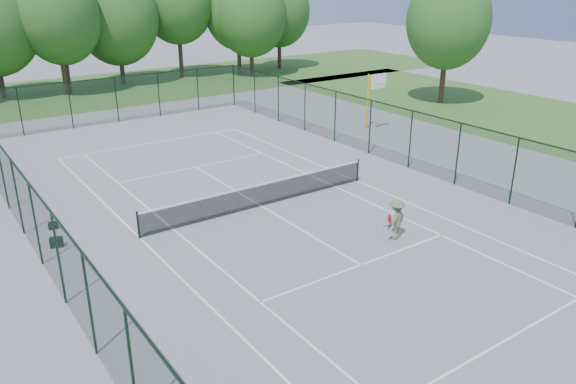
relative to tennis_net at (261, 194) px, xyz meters
name	(u,v)px	position (x,y,z in m)	size (l,w,h in m)	color
ground	(262,206)	(0.00, 0.00, -0.58)	(140.00, 140.00, 0.00)	gray
grass_far	(70,93)	(0.00, 30.00, -0.57)	(80.00, 16.00, 0.01)	#43722C
grass_side	(514,114)	(24.00, 4.00, -0.57)	(14.00, 40.00, 0.01)	#43722C
court_lines	(262,206)	(0.00, 0.00, -0.57)	(11.05, 23.85, 0.01)	white
tennis_net	(261,194)	(0.00, 0.00, 0.00)	(11.08, 0.08, 1.10)	black
fence_enclosure	(261,172)	(0.00, 0.00, 0.98)	(18.05, 36.05, 3.02)	#1C3924
tree_line_far	(59,19)	(0.00, 30.00, 5.42)	(39.40, 6.40, 9.70)	#462F24
basketball_goal	(374,90)	(12.55, 6.59, 1.99)	(1.20, 1.43, 3.65)	yellow
tree_side	(449,20)	(22.50, 9.51, 5.57)	(6.16, 6.16, 9.75)	#462F24
sports_bag_a	(57,242)	(-8.25, 1.07, -0.39)	(0.46, 0.27, 0.37)	black
sports_bag_b	(53,226)	(-7.96, 2.77, -0.44)	(0.35, 0.21, 0.27)	black
tennis_player	(396,219)	(2.45, -5.58, 0.22)	(2.26, 0.87, 1.59)	#656A4E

